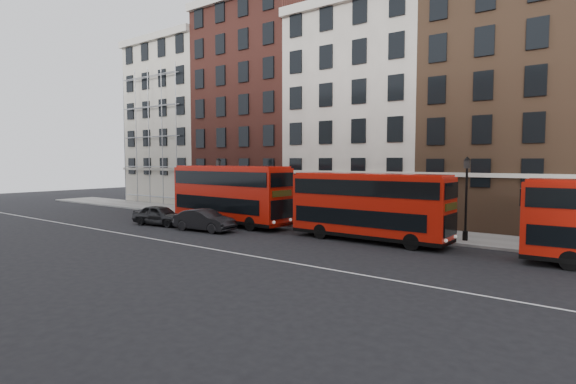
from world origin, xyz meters
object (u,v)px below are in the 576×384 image
Objects in this scene: car_front at (204,220)px; bus_c at (368,205)px; bus_b at (229,193)px; car_rear at (160,215)px.

bus_c is at bearing -79.01° from car_front.
bus_b reaches higher than car_front.
car_rear is (-16.72, -3.64, -1.54)m from bus_c.
bus_c is 2.20× the size of car_rear.
car_front is at bearing -72.47° from bus_b.
bus_c is (12.49, -0.00, -0.21)m from bus_b.
bus_b is 5.85m from car_rear.
bus_c is at bearing 3.60° from bus_b.
bus_c is at bearing -87.43° from car_rear.
bus_c is 12.24m from car_front.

